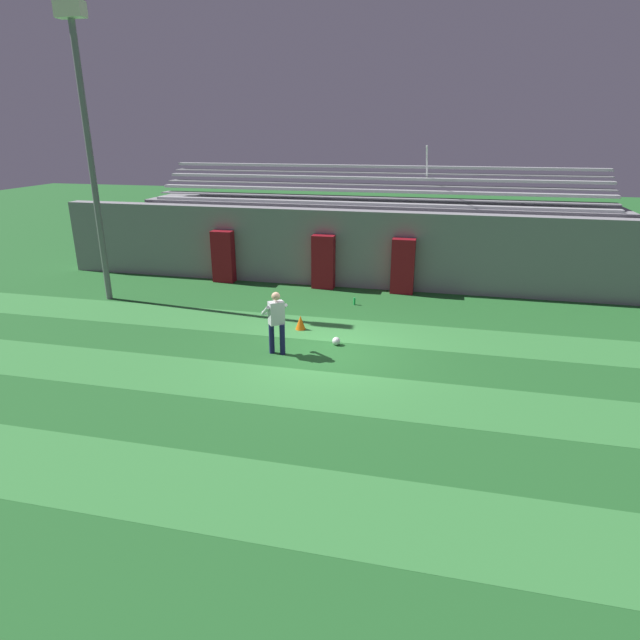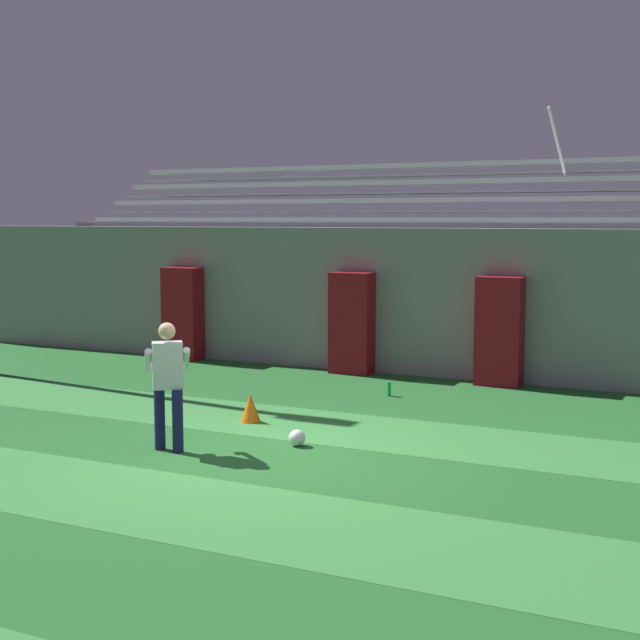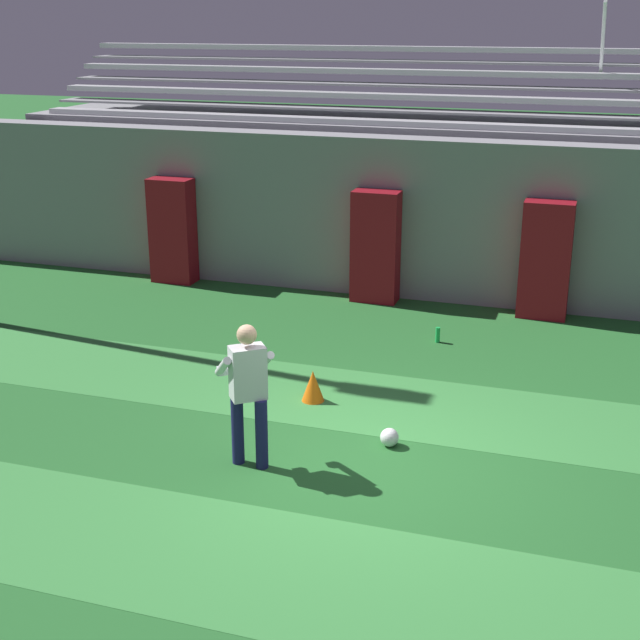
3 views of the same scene
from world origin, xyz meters
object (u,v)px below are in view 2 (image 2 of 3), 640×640
soccer_ball (297,438)px  traffic_cone (250,408)px  padding_pillar_far_left (183,314)px  water_bottle (389,389)px  padding_pillar_gate_left (352,323)px  goalkeeper (168,378)px  padding_pillar_gate_right (499,331)px

soccer_ball → traffic_cone: (-1.26, 0.95, 0.10)m
padding_pillar_far_left → water_bottle: (5.37, -1.76, -0.86)m
padding_pillar_gate_left → water_bottle: bearing=-50.2°
water_bottle → goalkeeper: bearing=-105.6°
goalkeeper → traffic_cone: size_ratio=3.98×
goalkeeper → traffic_cone: (0.13, 1.87, -0.74)m
soccer_ball → traffic_cone: bearing=143.0°
padding_pillar_gate_right → goalkeeper: bearing=-113.0°
traffic_cone → padding_pillar_gate_left: bearing=94.2°
padding_pillar_gate_right → padding_pillar_far_left: size_ratio=1.00×
padding_pillar_gate_left → padding_pillar_far_left: (-3.91, 0.00, 0.00)m
padding_pillar_gate_right → water_bottle: (-1.42, -1.76, -0.86)m
padding_pillar_gate_right → soccer_ball: 5.61m
soccer_ball → water_bottle: size_ratio=0.92×
padding_pillar_far_left → traffic_cone: padding_pillar_far_left is taller
padding_pillar_gate_right → goalkeeper: size_ratio=1.17×
padding_pillar_far_left → padding_pillar_gate_right: bearing=0.0°
padding_pillar_gate_left → padding_pillar_gate_right: (2.88, 0.00, 0.00)m
padding_pillar_gate_right → traffic_cone: padding_pillar_gate_right is taller
padding_pillar_gate_right → goalkeeper: padding_pillar_gate_right is taller
padding_pillar_far_left → padding_pillar_gate_left: bearing=0.0°
padding_pillar_gate_left → water_bottle: size_ratio=8.13×
soccer_ball → water_bottle: bearing=91.9°
goalkeeper → padding_pillar_far_left: bearing=123.1°
traffic_cone → padding_pillar_far_left: bearing=133.7°
soccer_ball → goalkeeper: bearing=-146.5°
traffic_cone → water_bottle: size_ratio=1.75×
padding_pillar_gate_left → water_bottle: (1.47, -1.76, -0.86)m
padding_pillar_gate_left → goalkeeper: bearing=-88.2°
soccer_ball → padding_pillar_gate_right: bearing=76.5°
goalkeeper → water_bottle: bearing=74.4°
padding_pillar_far_left → soccer_ball: bearing=-44.4°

